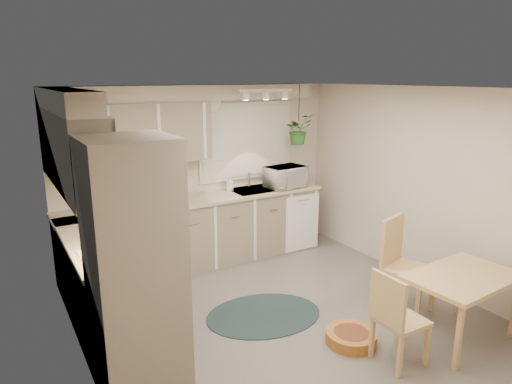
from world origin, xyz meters
TOP-DOWN VIEW (x-y plane):
  - floor at (0.00, 0.00)m, footprint 4.20×4.20m
  - ceiling at (0.00, 0.00)m, footprint 4.20×4.20m
  - wall_back at (0.00, 2.10)m, footprint 4.00×0.04m
  - wall_front at (0.00, -2.10)m, footprint 4.00×0.04m
  - wall_left at (-2.00, 0.00)m, footprint 0.04×4.20m
  - wall_right at (2.00, 0.00)m, footprint 0.04×4.20m
  - base_cab_left at (-1.70, 0.88)m, footprint 0.60×1.85m
  - base_cab_back at (-0.20, 1.80)m, footprint 3.60×0.60m
  - counter_left at (-1.69, 0.88)m, footprint 0.64×1.89m
  - counter_back at (-0.20, 1.79)m, footprint 3.64×0.64m
  - oven_stack at (-1.68, -0.38)m, footprint 0.65×0.65m
  - wall_oven_face at (-1.35, -0.38)m, footprint 0.02×0.56m
  - upper_cab_left at (-1.82, 1.00)m, footprint 0.35×2.00m
  - upper_cab_back at (-1.00, 1.93)m, footprint 2.00×0.35m
  - soffit_left at (-1.85, 1.00)m, footprint 0.30×2.00m
  - soffit_back at (-0.20, 1.95)m, footprint 3.60×0.30m
  - cooktop at (-1.68, 0.30)m, footprint 0.52×0.58m
  - range_hood at (-1.70, 0.30)m, footprint 0.40×0.60m
  - window_blinds at (0.70, 2.07)m, footprint 1.40×0.02m
  - window_frame at (0.70, 2.08)m, footprint 1.50×0.02m
  - sink at (0.70, 1.80)m, footprint 0.70×0.48m
  - dishwasher_front at (1.30, 1.49)m, footprint 0.58×0.02m
  - track_light_bar at (0.70, 1.55)m, footprint 0.80×0.04m
  - wall_clock at (0.15, 2.07)m, footprint 0.30×0.03m
  - dining_table at (1.23, -1.18)m, footprint 1.10×0.77m
  - chair_left at (0.44, -1.15)m, footprint 0.42×0.42m
  - chair_back at (1.21, -0.56)m, footprint 0.62×0.62m
  - braided_rug at (-0.18, 0.16)m, footprint 1.43×1.18m
  - pet_bed at (0.27, -0.71)m, footprint 0.65×0.65m
  - microwave at (1.13, 1.70)m, footprint 0.59×0.37m
  - soap_bottle at (0.35, 1.95)m, footprint 0.13×0.22m
  - hanging_plant at (1.35, 1.70)m, footprint 0.43×0.47m
  - coffee_maker at (-0.92, 1.80)m, footprint 0.17×0.20m
  - toaster at (-0.56, 1.82)m, footprint 0.32×0.20m
  - knife_block at (-0.48, 1.85)m, footprint 0.11×0.11m

SIDE VIEW (x-z plane):
  - floor at x=0.00m, z-range 0.00..0.00m
  - braided_rug at x=-0.18m, z-range 0.00..0.01m
  - pet_bed at x=0.27m, z-range 0.00..0.11m
  - dining_table at x=1.23m, z-range 0.00..0.67m
  - dishwasher_front at x=1.30m, z-range 0.01..0.84m
  - chair_left at x=0.44m, z-range 0.00..0.88m
  - base_cab_left at x=-1.70m, z-range 0.00..0.90m
  - base_cab_back at x=-0.20m, z-range 0.00..0.90m
  - chair_back at x=1.21m, z-range 0.00..1.05m
  - sink at x=0.70m, z-range 0.85..0.95m
  - counter_left at x=-1.69m, z-range 0.90..0.94m
  - counter_back at x=-0.20m, z-range 0.90..0.94m
  - cooktop at x=-1.68m, z-range 0.93..0.95m
  - soap_bottle at x=0.35m, z-range 0.94..1.03m
  - toaster at x=-0.56m, z-range 0.94..1.12m
  - oven_stack at x=-1.68m, z-range 0.00..2.10m
  - wall_oven_face at x=-1.35m, z-range 0.76..1.34m
  - knife_block at x=-0.48m, z-range 0.94..1.17m
  - coffee_maker at x=-0.92m, z-range 0.94..1.23m
  - microwave at x=1.13m, z-range 0.94..1.32m
  - wall_back at x=0.00m, z-range 0.00..2.40m
  - wall_front at x=0.00m, z-range 0.00..2.40m
  - wall_left at x=-2.00m, z-range 0.00..2.40m
  - wall_right at x=2.00m, z-range 0.00..2.40m
  - range_hood at x=-1.70m, z-range 1.33..1.47m
  - window_blinds at x=0.70m, z-range 1.10..2.10m
  - window_frame at x=0.70m, z-range 1.05..2.15m
  - hanging_plant at x=1.35m, z-range 1.55..1.89m
  - upper_cab_left at x=-1.82m, z-range 1.45..2.20m
  - upper_cab_back at x=-1.00m, z-range 1.45..2.20m
  - wall_clock at x=0.15m, z-range 2.03..2.33m
  - soffit_left at x=-1.85m, z-range 2.20..2.40m
  - soffit_back at x=-0.20m, z-range 2.20..2.40m
  - track_light_bar at x=0.70m, z-range 2.31..2.35m
  - ceiling at x=0.00m, z-range 2.40..2.40m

